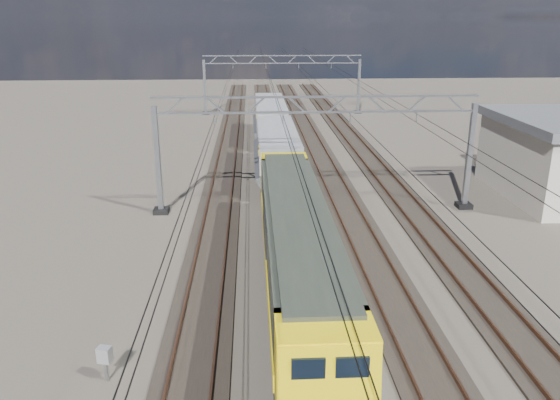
{
  "coord_description": "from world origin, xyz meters",
  "views": [
    {
      "loc": [
        -3.84,
        -27.97,
        11.48
      ],
      "look_at": [
        -2.43,
        -1.0,
        2.4
      ],
      "focal_mm": 35.0,
      "sensor_mm": 36.0,
      "label": 1
    }
  ],
  "objects_px": {
    "locomotive": "(297,242)",
    "hopper_wagon_mid": "(270,116)",
    "hopper_wagon_lead": "(277,149)",
    "catenary_gantry_far": "(282,82)",
    "catenary_gantry_mid": "(316,149)",
    "trackside_cabinet": "(105,356)"
  },
  "relations": [
    {
      "from": "catenary_gantry_mid",
      "to": "trackside_cabinet",
      "type": "distance_m",
      "value": 18.86
    },
    {
      "from": "hopper_wagon_lead",
      "to": "hopper_wagon_mid",
      "type": "distance_m",
      "value": 14.2
    },
    {
      "from": "catenary_gantry_mid",
      "to": "hopper_wagon_mid",
      "type": "xyz_separation_m",
      "value": [
        -2.0,
        21.45,
        -1.67
      ]
    },
    {
      "from": "hopper_wagon_mid",
      "to": "hopper_wagon_lead",
      "type": "bearing_deg",
      "value": -90.0
    },
    {
      "from": "hopper_wagon_mid",
      "to": "trackside_cabinet",
      "type": "distance_m",
      "value": 38.52
    },
    {
      "from": "catenary_gantry_far",
      "to": "catenary_gantry_mid",
      "type": "bearing_deg",
      "value": -90.0
    },
    {
      "from": "locomotive",
      "to": "hopper_wagon_mid",
      "type": "distance_m",
      "value": 31.9
    },
    {
      "from": "catenary_gantry_far",
      "to": "hopper_wagon_mid",
      "type": "distance_m",
      "value": 14.78
    },
    {
      "from": "hopper_wagon_mid",
      "to": "trackside_cabinet",
      "type": "relative_size",
      "value": 10.06
    },
    {
      "from": "catenary_gantry_far",
      "to": "hopper_wagon_mid",
      "type": "relative_size",
      "value": 1.53
    },
    {
      "from": "trackside_cabinet",
      "to": "locomotive",
      "type": "bearing_deg",
      "value": 56.41
    },
    {
      "from": "catenary_gantry_mid",
      "to": "catenary_gantry_far",
      "type": "xyz_separation_m",
      "value": [
        0.0,
        36.0,
        0.0
      ]
    },
    {
      "from": "locomotive",
      "to": "hopper_wagon_mid",
      "type": "relative_size",
      "value": 1.62
    },
    {
      "from": "catenary_gantry_far",
      "to": "hopper_wagon_mid",
      "type": "xyz_separation_m",
      "value": [
        -2.0,
        -14.55,
        -1.67
      ]
    },
    {
      "from": "catenary_gantry_far",
      "to": "locomotive",
      "type": "distance_m",
      "value": 46.51
    },
    {
      "from": "catenary_gantry_mid",
      "to": "hopper_wagon_mid",
      "type": "bearing_deg",
      "value": 95.33
    },
    {
      "from": "catenary_gantry_far",
      "to": "trackside_cabinet",
      "type": "bearing_deg",
      "value": -99.5
    },
    {
      "from": "catenary_gantry_far",
      "to": "trackside_cabinet",
      "type": "xyz_separation_m",
      "value": [
        -8.77,
        -52.44,
        -2.92
      ]
    },
    {
      "from": "hopper_wagon_mid",
      "to": "locomotive",
      "type": "bearing_deg",
      "value": -90.0
    },
    {
      "from": "hopper_wagon_lead",
      "to": "locomotive",
      "type": "bearing_deg",
      "value": -90.0
    },
    {
      "from": "locomotive",
      "to": "hopper_wagon_lead",
      "type": "xyz_separation_m",
      "value": [
        -0.0,
        17.7,
        -0.09
      ]
    },
    {
      "from": "hopper_wagon_lead",
      "to": "catenary_gantry_mid",
      "type": "bearing_deg",
      "value": -74.58
    }
  ]
}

